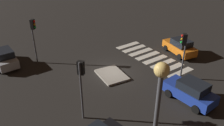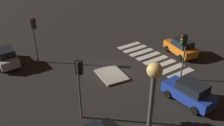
# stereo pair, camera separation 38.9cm
# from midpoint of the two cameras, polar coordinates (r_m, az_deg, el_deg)

# --- Properties ---
(ground_plane) EXTENTS (80.00, 80.00, 0.00)m
(ground_plane) POSITION_cam_midpoint_polar(r_m,az_deg,el_deg) (22.83, -0.49, -2.21)
(ground_plane) COLOR black
(traffic_island) EXTENTS (3.32, 2.66, 0.18)m
(traffic_island) POSITION_cam_midpoint_polar(r_m,az_deg,el_deg) (22.18, -0.59, -2.93)
(traffic_island) COLOR gray
(traffic_island) RESTS_ON ground
(car_silver) EXTENTS (4.21, 2.05, 1.81)m
(car_silver) POSITION_cam_midpoint_polar(r_m,az_deg,el_deg) (26.01, -25.18, 1.15)
(car_silver) COLOR #9EA0A5
(car_silver) RESTS_ON ground
(car_blue) EXTENTS (4.26, 2.13, 1.82)m
(car_blue) POSITION_cam_midpoint_polar(r_m,az_deg,el_deg) (19.49, 17.97, -6.57)
(car_blue) COLOR #1E389E
(car_blue) RESTS_ON ground
(car_orange) EXTENTS (4.27, 2.51, 1.77)m
(car_orange) POSITION_cam_midpoint_polar(r_m,az_deg,el_deg) (27.06, 15.78, 3.85)
(car_orange) COLOR orange
(car_orange) RESTS_ON ground
(traffic_light_west) EXTENTS (0.54, 0.53, 4.57)m
(traffic_light_west) POSITION_cam_midpoint_polar(r_m,az_deg,el_deg) (15.69, -8.22, -3.24)
(traffic_light_west) COLOR #47474C
(traffic_light_west) RESTS_ON ground
(traffic_light_south) EXTENTS (0.54, 0.54, 4.39)m
(traffic_light_south) POSITION_cam_midpoint_polar(r_m,az_deg,el_deg) (21.18, 16.59, 4.11)
(traffic_light_south) COLOR #47474C
(traffic_light_south) RESTS_ON ground
(traffic_light_north) EXTENTS (0.53, 0.54, 4.69)m
(traffic_light_north) POSITION_cam_midpoint_polar(r_m,az_deg,el_deg) (24.34, -19.05, 7.44)
(traffic_light_north) COLOR #47474C
(traffic_light_north) RESTS_ON ground
(street_lamp) EXTENTS (0.56, 0.56, 7.89)m
(street_lamp) POSITION_cam_midpoint_polar(r_m,az_deg,el_deg) (9.43, 9.48, -13.60)
(street_lamp) COLOR #47474C
(street_lamp) RESTS_ON ground
(crosswalk_near) EXTENTS (8.75, 3.20, 0.02)m
(crosswalk_near) POSITION_cam_midpoint_polar(r_m,az_deg,el_deg) (25.87, 9.15, 1.33)
(crosswalk_near) COLOR silver
(crosswalk_near) RESTS_ON ground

